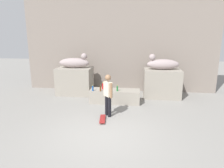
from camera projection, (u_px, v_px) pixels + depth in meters
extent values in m
plane|color=gray|center=(103.00, 136.00, 6.59)|extent=(40.00, 40.00, 0.00)
cube|color=gray|center=(120.00, 31.00, 11.52)|extent=(10.67, 0.60, 6.63)
cube|color=gray|center=(75.00, 81.00, 11.14)|extent=(1.83, 1.24, 1.43)
cube|color=gray|center=(162.00, 83.00, 10.61)|extent=(1.83, 1.24, 1.43)
ellipsoid|color=#A39190|center=(74.00, 63.00, 10.91)|extent=(1.61, 0.58, 0.52)
sphere|color=#A39190|center=(84.00, 56.00, 10.77)|extent=(0.32, 0.32, 0.32)
ellipsoid|color=#A39190|center=(163.00, 64.00, 10.38)|extent=(1.63, 0.67, 0.52)
sphere|color=#A39190|center=(152.00, 57.00, 10.32)|extent=(0.32, 0.32, 0.32)
cube|color=gray|center=(115.00, 96.00, 9.81)|extent=(2.33, 0.83, 0.62)
cylinder|color=black|center=(107.00, 105.00, 8.24)|extent=(0.14, 0.14, 0.82)
cylinder|color=black|center=(109.00, 107.00, 8.07)|extent=(0.14, 0.14, 0.82)
cube|color=beige|center=(108.00, 89.00, 7.99)|extent=(0.38, 0.40, 0.56)
sphere|color=#8C6647|center=(108.00, 78.00, 7.89)|extent=(0.23, 0.23, 0.23)
cylinder|color=#8C6647|center=(105.00, 88.00, 8.18)|extent=(0.09, 0.09, 0.58)
cylinder|color=#8C6647|center=(111.00, 91.00, 7.81)|extent=(0.09, 0.09, 0.58)
cube|color=maroon|center=(103.00, 119.00, 7.78)|extent=(0.29, 0.82, 0.02)
cylinder|color=white|center=(104.00, 123.00, 7.50)|extent=(0.04, 0.06, 0.06)
cylinder|color=white|center=(100.00, 123.00, 7.50)|extent=(0.04, 0.06, 0.06)
cylinder|color=white|center=(105.00, 117.00, 8.08)|extent=(0.04, 0.06, 0.06)
cylinder|color=white|center=(101.00, 117.00, 8.08)|extent=(0.04, 0.06, 0.06)
cylinder|color=#593314|center=(100.00, 89.00, 9.47)|extent=(0.07, 0.07, 0.22)
cylinder|color=#593314|center=(100.00, 86.00, 9.44)|extent=(0.03, 0.03, 0.06)
cylinder|color=yellow|center=(100.00, 85.00, 9.43)|extent=(0.04, 0.04, 0.01)
cylinder|color=#1E722D|center=(117.00, 89.00, 9.49)|extent=(0.07, 0.07, 0.22)
cylinder|color=#1E722D|center=(117.00, 86.00, 9.46)|extent=(0.03, 0.03, 0.06)
cylinder|color=yellow|center=(117.00, 85.00, 9.45)|extent=(0.04, 0.04, 0.01)
cylinder|color=#194C99|center=(93.00, 89.00, 9.54)|extent=(0.08, 0.08, 0.20)
cylinder|color=#194C99|center=(93.00, 86.00, 9.51)|extent=(0.04, 0.04, 0.06)
cylinder|color=yellow|center=(93.00, 85.00, 9.50)|extent=(0.04, 0.04, 0.01)
cylinder|color=red|center=(103.00, 87.00, 9.80)|extent=(0.07, 0.07, 0.25)
cylinder|color=red|center=(103.00, 83.00, 9.76)|extent=(0.03, 0.03, 0.06)
cylinder|color=yellow|center=(103.00, 83.00, 9.75)|extent=(0.04, 0.04, 0.01)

